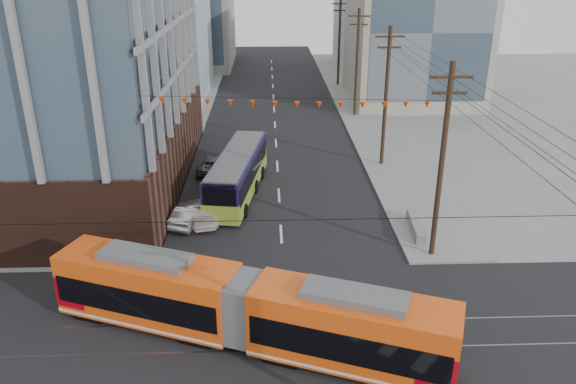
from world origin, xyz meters
name	(u,v)px	position (x,y,z in m)	size (l,w,h in m)	color
bg_bldg_nw_near	(127,18)	(-17.00, 52.00, 9.00)	(18.00, 16.00, 18.00)	#8C99A5
bg_bldg_ne_near	(415,30)	(16.00, 48.00, 8.00)	(14.00, 14.00, 16.00)	gray
bg_bldg_ne_far	(394,20)	(18.00, 68.00, 7.00)	(16.00, 16.00, 14.00)	#8C99A5
utility_pole_far	(339,43)	(8.50, 56.00, 5.50)	(0.30, 0.30, 11.00)	black
streetcar	(245,309)	(-1.84, 3.66, 1.73)	(17.95, 2.52, 3.46)	#E44D10
city_bus	(238,174)	(-2.91, 20.33, 1.59)	(2.43, 11.21, 3.18)	#181135
parked_car_silver	(191,214)	(-5.71, 15.76, 0.66)	(1.41, 4.03, 1.33)	#B3B5BC
parked_car_white	(202,211)	(-5.06, 16.11, 0.64)	(1.78, 4.38, 1.27)	silver
parked_car_grey	(215,164)	(-4.97, 25.07, 0.61)	(2.02, 4.37, 1.21)	slate
jersey_barrier	(416,227)	(8.30, 13.88, 0.39)	(0.87, 3.89, 0.78)	#5A5B62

